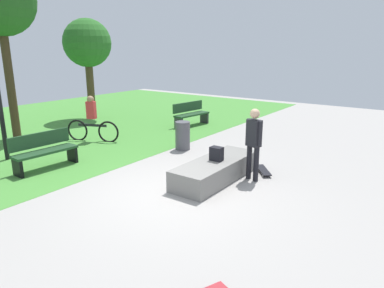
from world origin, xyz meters
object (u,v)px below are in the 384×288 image
concrete_ledge (216,170)px  park_bench_near_path (191,113)px  skateboard_by_ledge (263,170)px  skater_performing_trick (254,139)px  backpack_on_ledge (216,154)px  tree_young_birch (87,44)px  park_bench_far_left (44,150)px  cyclist_on_bicycle (92,122)px  trash_bin (183,136)px

concrete_ledge → park_bench_near_path: bearing=41.6°
concrete_ledge → skateboard_by_ledge: (1.09, -0.70, -0.17)m
concrete_ledge → skater_performing_trick: bearing=-54.7°
concrete_ledge → backpack_on_ledge: 0.40m
skateboard_by_ledge → tree_young_birch: bearing=77.0°
tree_young_birch → park_bench_far_left: bearing=-139.0°
park_bench_far_left → tree_young_birch: tree_young_birch is taller
park_bench_far_left → skateboard_by_ledge: bearing=-57.8°
concrete_ledge → backpack_on_ledge: (-0.01, -0.02, 0.40)m
skater_performing_trick → park_bench_far_left: skater_performing_trick is taller
skater_performing_trick → cyclist_on_bicycle: bearing=88.6°
trash_bin → concrete_ledge: bearing=-126.0°
concrete_ledge → park_bench_far_left: 4.37m
trash_bin → skater_performing_trick: bearing=-110.8°
skater_performing_trick → park_bench_near_path: (3.96, 4.64, -0.49)m
concrete_ledge → cyclist_on_bicycle: cyclist_on_bicycle is taller
skateboard_by_ledge → park_bench_far_left: park_bench_far_left is taller
skateboard_by_ledge → trash_bin: 2.92m
park_bench_far_left → tree_young_birch: 7.16m
skateboard_by_ledge → concrete_ledge: bearing=147.1°
park_bench_near_path → park_bench_far_left: same height
skater_performing_trick → cyclist_on_bicycle: skater_performing_trick is taller
skateboard_by_ledge → cyclist_on_bicycle: size_ratio=0.44×
park_bench_near_path → cyclist_on_bicycle: size_ratio=0.97×
backpack_on_ledge → tree_young_birch: (3.19, 8.34, 2.47)m
skater_performing_trick → trash_bin: bearing=69.2°
trash_bin → cyclist_on_bicycle: 3.14m
park_bench_far_left → trash_bin: size_ratio=1.90×
concrete_ledge → backpack_on_ledge: bearing=-122.8°
backpack_on_ledge → skater_performing_trick: size_ratio=0.19×
skateboard_by_ledge → park_bench_far_left: 5.52m
skater_performing_trick → cyclist_on_bicycle: size_ratio=0.98×
tree_young_birch → backpack_on_ledge: bearing=-110.9°
park_bench_far_left → trash_bin: park_bench_far_left is taller
park_bench_near_path → cyclist_on_bicycle: 4.00m
trash_bin → backpack_on_ledge: bearing=-126.0°
backpack_on_ledge → skateboard_by_ledge: 1.41m
cyclist_on_bicycle → trash_bin: bearing=-72.7°
concrete_ledge → park_bench_near_path: 5.95m
backpack_on_ledge → cyclist_on_bicycle: cyclist_on_bicycle is taller
tree_young_birch → cyclist_on_bicycle: size_ratio=2.45×
skater_performing_trick → tree_young_birch: tree_young_birch is taller
backpack_on_ledge → tree_young_birch: 9.26m
park_bench_near_path → park_bench_far_left: 6.29m
skateboard_by_ledge → tree_young_birch: tree_young_birch is taller
skateboard_by_ledge → park_bench_near_path: (3.36, 4.65, 0.42)m
backpack_on_ledge → skateboard_by_ledge: backpack_on_ledge is taller
park_bench_far_left → cyclist_on_bicycle: 2.76m
skateboard_by_ledge → park_bench_near_path: size_ratio=0.45×
skateboard_by_ledge → park_bench_near_path: 5.76m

